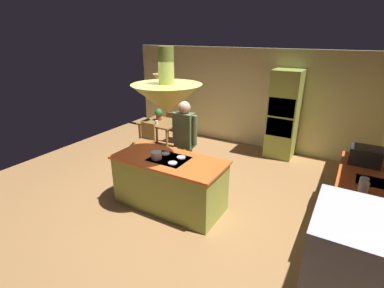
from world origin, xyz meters
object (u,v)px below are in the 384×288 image
at_px(dining_table, 161,126).
at_px(chair_by_back_wall, 175,125).
at_px(oven_tower, 283,115).
at_px(person_at_island, 185,139).
at_px(kitchen_island, 170,182).
at_px(canister_sugar, 363,184).
at_px(cup_on_table, 157,122).
at_px(cooking_pot_on_cooktop, 156,155).
at_px(potted_plant_on_table, 159,114).
at_px(microwave_on_counter, 365,156).
at_px(chair_facing_island, 146,138).
at_px(canister_flour, 363,189).

distance_m(dining_table, chair_by_back_wall, 0.65).
distance_m(oven_tower, person_at_island, 2.81).
relative_size(kitchen_island, canister_sugar, 10.38).
bearing_deg(dining_table, cup_on_table, -83.29).
bearing_deg(oven_tower, cooking_pot_on_cooktop, -110.48).
bearing_deg(potted_plant_on_table, microwave_on_counter, -9.36).
bearing_deg(potted_plant_on_table, chair_by_back_wall, 75.80).
bearing_deg(chair_by_back_wall, potted_plant_on_table, 75.80).
bearing_deg(kitchen_island, chair_facing_island, 139.32).
bearing_deg(cup_on_table, person_at_island, -37.16).
xyz_separation_m(chair_by_back_wall, cooking_pot_on_cooktop, (1.54, -2.87, 0.49)).
xyz_separation_m(dining_table, canister_sugar, (4.54, -1.64, 0.36)).
bearing_deg(potted_plant_on_table, cooking_pot_on_cooktop, -54.26).
height_order(person_at_island, canister_sugar, person_at_island).
distance_m(canister_sugar, microwave_on_counter, 0.97).
bearing_deg(cup_on_table, canister_sugar, -17.63).
bearing_deg(chair_facing_island, canister_flour, -14.63).
xyz_separation_m(dining_table, microwave_on_counter, (4.54, -0.67, 0.41)).
xyz_separation_m(chair_facing_island, cooking_pot_on_cooktop, (1.54, -1.59, 0.49)).
bearing_deg(person_at_island, microwave_on_counter, 13.33).
distance_m(person_at_island, cooking_pot_on_cooktop, 0.85).
relative_size(kitchen_island, potted_plant_on_table, 6.44).
bearing_deg(cooking_pot_on_cooktop, canister_flour, 7.71).
bearing_deg(oven_tower, potted_plant_on_table, -160.44).
distance_m(oven_tower, potted_plant_on_table, 3.12).
height_order(kitchen_island, potted_plant_on_table, potted_plant_on_table).
distance_m(oven_tower, cup_on_table, 3.10).
height_order(dining_table, cooking_pot_on_cooktop, cooking_pot_on_cooktop).
bearing_deg(chair_by_back_wall, dining_table, 90.00).
xyz_separation_m(person_at_island, chair_by_back_wall, (-1.56, 2.01, -0.50)).
xyz_separation_m(dining_table, cooking_pot_on_cooktop, (1.54, -2.23, 0.35)).
relative_size(kitchen_island, cooking_pot_on_cooktop, 10.73).
height_order(person_at_island, potted_plant_on_table, person_at_island).
height_order(kitchen_island, canister_flour, canister_flour).
xyz_separation_m(kitchen_island, oven_tower, (1.10, 3.24, 0.60)).
xyz_separation_m(chair_by_back_wall, canister_sugar, (4.54, -2.28, 0.51)).
bearing_deg(person_at_island, cup_on_table, 142.84).
distance_m(potted_plant_on_table, canister_flour, 5.06).
relative_size(oven_tower, canister_sugar, 11.38).
bearing_deg(canister_sugar, cooking_pot_on_cooktop, -168.95).
distance_m(cup_on_table, canister_sugar, 4.74).
height_order(chair_by_back_wall, potted_plant_on_table, potted_plant_on_table).
xyz_separation_m(chair_facing_island, canister_sugar, (4.54, -1.01, 0.51)).
xyz_separation_m(canister_sugar, cooking_pot_on_cooktop, (-3.00, -0.59, -0.01)).
xyz_separation_m(person_at_island, microwave_on_counter, (2.98, 0.70, 0.05)).
xyz_separation_m(cup_on_table, canister_flour, (4.52, -1.62, 0.22)).
relative_size(chair_facing_island, potted_plant_on_table, 2.90).
height_order(kitchen_island, cooking_pot_on_cooktop, cooking_pot_on_cooktop).
height_order(oven_tower, chair_by_back_wall, oven_tower).
xyz_separation_m(chair_facing_island, cup_on_table, (0.02, 0.43, 0.30)).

